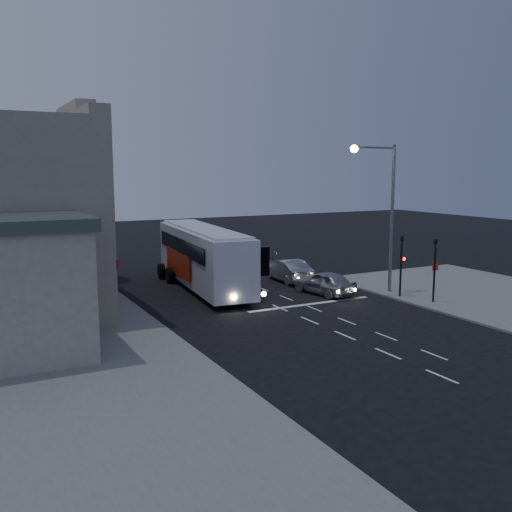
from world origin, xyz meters
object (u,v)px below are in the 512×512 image
car_sedan_a (288,270)px  streetlight (384,201)px  traffic_signal_side (435,262)px  street_tree (80,216)px  regulatory_sign (435,272)px  car_sedan_c (220,249)px  car_suv (325,283)px  tour_bus (203,256)px  car_sedan_b (244,258)px  traffic_signal_main (401,258)px

car_sedan_a → streetlight: (3.00, -6.26, 4.96)m
traffic_signal_side → street_tree: 23.24m
car_sedan_a → regulatory_sign: bearing=122.6°
car_sedan_c → car_suv: bearing=74.3°
car_suv → streetlight: streetlight is taller
traffic_signal_side → tour_bus: bearing=134.7°
car_sedan_c → regulatory_sign: size_ratio=2.64×
car_sedan_b → traffic_signal_side: 16.29m
car_suv → regulatory_sign: regulatory_sign is taller
car_sedan_c → traffic_signal_main: traffic_signal_main is taller
car_sedan_b → traffic_signal_side: size_ratio=1.35×
car_sedan_b → car_sedan_c: bearing=-107.6°
tour_bus → traffic_signal_side: size_ratio=3.21×
tour_bus → regulatory_sign: 14.33m
traffic_signal_main → car_sedan_c: bearing=99.2°
regulatory_sign → car_suv: bearing=141.5°
street_tree → car_sedan_a: bearing=-27.6°
car_sedan_a → car_sedan_c: car_sedan_c is taller
car_sedan_a → regulatory_sign: regulatory_sign is taller
car_sedan_a → car_sedan_c: size_ratio=0.81×
tour_bus → street_tree: street_tree is taller
street_tree → traffic_signal_main: bearing=-42.0°
car_sedan_b → streetlight: 13.60m
tour_bus → regulatory_sign: (11.01, -9.15, -0.55)m
car_sedan_b → regulatory_sign: regulatory_sign is taller
car_sedan_a → traffic_signal_side: bearing=115.2°
traffic_signal_main → street_tree: street_tree is taller
traffic_signal_side → streetlight: bearing=105.7°
car_sedan_a → street_tree: 14.65m
tour_bus → streetlight: bearing=-30.6°
car_suv → car_sedan_a: size_ratio=0.93×
traffic_signal_side → streetlight: streetlight is taller
traffic_signal_main → regulatory_sign: 2.14m
traffic_signal_main → street_tree: (-15.81, 14.25, 2.08)m
car_suv → regulatory_sign: 6.55m
regulatory_sign → tour_bus: bearing=140.3°
tour_bus → traffic_signal_main: size_ratio=3.21×
car_sedan_c → regulatory_sign: bearing=88.6°
car_suv → street_tree: street_tree is taller
car_sedan_c → traffic_signal_side: traffic_signal_side is taller
tour_bus → street_tree: size_ratio=2.12×
streetlight → street_tree: (-15.55, 12.82, -1.23)m
regulatory_sign → car_sedan_a: bearing=119.7°
tour_bus → streetlight: 11.83m
car_suv → traffic_signal_main: size_ratio=1.06×
tour_bus → car_sedan_b: (5.67, 5.50, -1.34)m
car_sedan_b → regulatory_sign: size_ratio=2.52×
regulatory_sign → car_sedan_c: bearing=103.4°
car_suv → traffic_signal_side: (4.08, -5.00, 1.68)m
car_sedan_b → traffic_signal_main: bearing=92.7°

